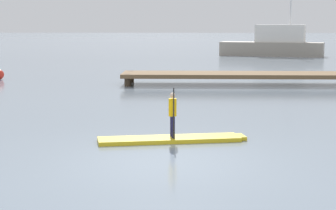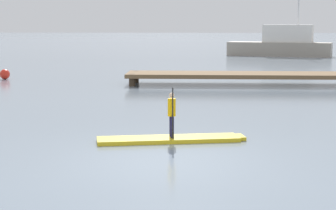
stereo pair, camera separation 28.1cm
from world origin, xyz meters
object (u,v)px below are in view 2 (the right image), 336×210
object	(u,v)px
paddler_child_solo	(172,112)
fishing_boat_white_large	(282,44)
mooring_buoy_near	(5,74)
paddleboard_near	(171,139)

from	to	relation	value
paddler_child_solo	fishing_boat_white_large	xyz separation A→B (m)	(7.29, 34.68, 0.24)
fishing_boat_white_large	mooring_buoy_near	size ratio (longest dim) A/B	16.79
paddleboard_near	paddler_child_solo	distance (m)	0.67
paddleboard_near	fishing_boat_white_large	distance (m)	35.44
paddleboard_near	mooring_buoy_near	bearing A→B (deg)	121.19
fishing_boat_white_large	mooring_buoy_near	world-z (taller)	fishing_boat_white_large
paddleboard_near	fishing_boat_white_large	bearing A→B (deg)	78.11
paddler_child_solo	fishing_boat_white_large	bearing A→B (deg)	78.13
paddleboard_near	mooring_buoy_near	distance (m)	17.38
paddler_child_solo	fishing_boat_white_large	size ratio (longest dim) A/B	0.15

